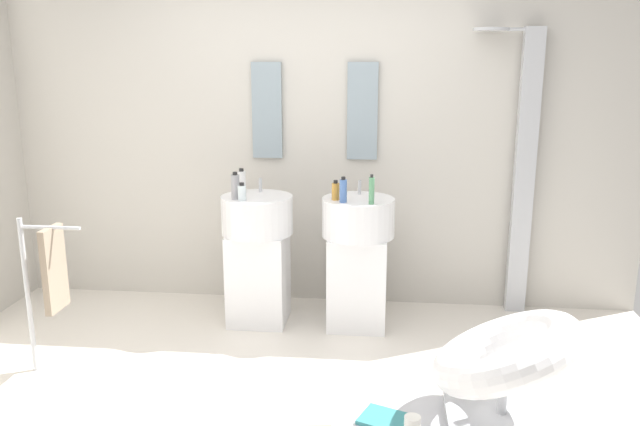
% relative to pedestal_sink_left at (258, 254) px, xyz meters
% --- Properties ---
extents(ground_plane, '(4.80, 3.60, 0.04)m').
position_rel_pedestal_sink_left_xyz_m(ground_plane, '(0.35, -1.14, -0.52)').
color(ground_plane, silver).
extents(rear_partition, '(4.80, 0.10, 2.60)m').
position_rel_pedestal_sink_left_xyz_m(rear_partition, '(0.35, 0.51, 0.80)').
color(rear_partition, beige).
rests_on(rear_partition, ground_plane).
extents(pedestal_sink_left, '(0.50, 0.50, 1.02)m').
position_rel_pedestal_sink_left_xyz_m(pedestal_sink_left, '(0.00, 0.00, 0.00)').
color(pedestal_sink_left, white).
rests_on(pedestal_sink_left, ground_plane).
extents(pedestal_sink_right, '(0.50, 0.50, 1.02)m').
position_rel_pedestal_sink_left_xyz_m(pedestal_sink_right, '(0.70, 0.00, 0.00)').
color(pedestal_sink_right, white).
rests_on(pedestal_sink_right, ground_plane).
extents(vanity_mirror_left, '(0.22, 0.03, 0.70)m').
position_rel_pedestal_sink_left_xyz_m(vanity_mirror_left, '(0.00, 0.44, 0.96)').
color(vanity_mirror_left, '#8C9EA8').
extents(vanity_mirror_right, '(0.22, 0.03, 0.70)m').
position_rel_pedestal_sink_left_xyz_m(vanity_mirror_right, '(0.70, 0.44, 0.96)').
color(vanity_mirror_right, '#8C9EA8').
extents(shower_column, '(0.49, 0.24, 2.05)m').
position_rel_pedestal_sink_left_xyz_m(shower_column, '(1.85, 0.39, 0.58)').
color(shower_column, '#B7BABF').
rests_on(shower_column, ground_plane).
extents(lounge_chair, '(1.01, 1.01, 0.65)m').
position_rel_pedestal_sink_left_xyz_m(lounge_chair, '(1.51, -1.19, -0.15)').
color(lounge_chair, '#B7BABF').
rests_on(lounge_chair, ground_plane).
extents(towel_rack, '(0.37, 0.22, 0.95)m').
position_rel_pedestal_sink_left_xyz_m(towel_rack, '(-1.05, -0.89, 0.13)').
color(towel_rack, '#B7BABF').
rests_on(towel_rack, ground_plane).
extents(magazine_teal, '(0.30, 0.27, 0.02)m').
position_rel_pedestal_sink_left_xyz_m(magazine_teal, '(0.91, -1.25, -0.48)').
color(magazine_teal, teal).
rests_on(magazine_teal, area_rug).
extents(soap_bottle_clear, '(0.06, 0.06, 0.12)m').
position_rel_pedestal_sink_left_xyz_m(soap_bottle_clear, '(-0.07, -0.15, 0.47)').
color(soap_bottle_clear, silver).
rests_on(soap_bottle_clear, pedestal_sink_left).
extents(soap_bottle_amber, '(0.05, 0.05, 0.13)m').
position_rel_pedestal_sink_left_xyz_m(soap_bottle_amber, '(0.55, -0.06, 0.47)').
color(soap_bottle_amber, '#C68C38').
rests_on(soap_bottle_amber, pedestal_sink_right).
extents(soap_bottle_white, '(0.06, 0.06, 0.17)m').
position_rel_pedestal_sink_left_xyz_m(soap_bottle_white, '(-0.13, 0.12, 0.49)').
color(soap_bottle_white, white).
rests_on(soap_bottle_white, pedestal_sink_left).
extents(soap_bottle_green, '(0.04, 0.04, 0.20)m').
position_rel_pedestal_sink_left_xyz_m(soap_bottle_green, '(0.79, -0.16, 0.51)').
color(soap_bottle_green, '#59996B').
rests_on(soap_bottle_green, pedestal_sink_right).
extents(soap_bottle_grey, '(0.06, 0.06, 0.18)m').
position_rel_pedestal_sink_left_xyz_m(soap_bottle_grey, '(-0.12, -0.10, 0.50)').
color(soap_bottle_grey, '#99999E').
rests_on(soap_bottle_grey, pedestal_sink_left).
extents(soap_bottle_blue, '(0.05, 0.05, 0.17)m').
position_rel_pedestal_sink_left_xyz_m(soap_bottle_blue, '(0.61, -0.13, 0.49)').
color(soap_bottle_blue, '#4C72B7').
rests_on(soap_bottle_blue, pedestal_sink_right).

